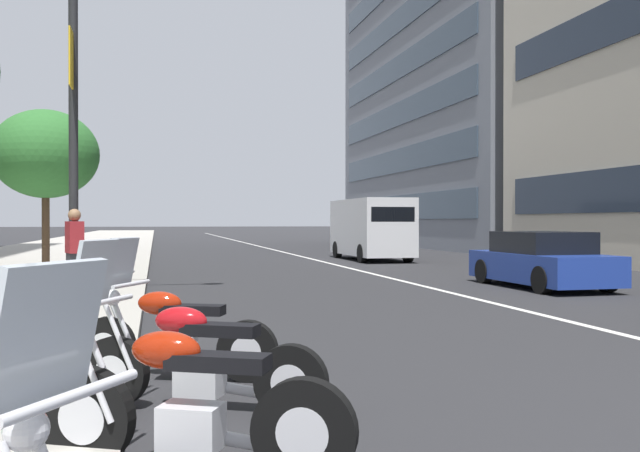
{
  "coord_description": "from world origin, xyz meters",
  "views": [
    {
      "loc": [
        -2.2,
        6.41,
        1.6
      ],
      "look_at": [
        11.45,
        3.15,
        1.5
      ],
      "focal_mm": 38.75,
      "sensor_mm": 36.0,
      "label": 1
    }
  ],
  "objects_px": {
    "motorcycle_mid_row": "(195,361)",
    "street_tree_mid_sidewalk": "(46,154)",
    "street_lamp_with_banners": "(93,35)",
    "pedestrian_on_plaza": "(75,254)",
    "delivery_van_ahead": "(371,228)",
    "car_mid_block_traffic": "(542,261)",
    "motorcycle_by_sign_pole": "(174,339)",
    "motorcycle_second_in_row": "(186,405)"
  },
  "relations": [
    {
      "from": "motorcycle_second_in_row",
      "to": "motorcycle_by_sign_pole",
      "type": "height_order",
      "value": "motorcycle_second_in_row"
    },
    {
      "from": "motorcycle_by_sign_pole",
      "to": "car_mid_block_traffic",
      "type": "xyz_separation_m",
      "value": [
        7.78,
        -8.89,
        0.23
      ]
    },
    {
      "from": "motorcycle_mid_row",
      "to": "street_tree_mid_sidewalk",
      "type": "height_order",
      "value": "street_tree_mid_sidewalk"
    },
    {
      "from": "motorcycle_second_in_row",
      "to": "delivery_van_ahead",
      "type": "xyz_separation_m",
      "value": [
        22.7,
        -8.44,
        0.89
      ]
    },
    {
      "from": "street_tree_mid_sidewalk",
      "to": "pedestrian_on_plaza",
      "type": "xyz_separation_m",
      "value": [
        -7.93,
        -1.66,
        -2.55
      ]
    },
    {
      "from": "motorcycle_by_sign_pole",
      "to": "car_mid_block_traffic",
      "type": "distance_m",
      "value": 11.82
    },
    {
      "from": "car_mid_block_traffic",
      "to": "motorcycle_mid_row",
      "type": "bearing_deg",
      "value": 135.52
    },
    {
      "from": "motorcycle_mid_row",
      "to": "delivery_van_ahead",
      "type": "distance_m",
      "value": 22.86
    },
    {
      "from": "street_lamp_with_banners",
      "to": "pedestrian_on_plaza",
      "type": "bearing_deg",
      "value": 159.75
    },
    {
      "from": "delivery_van_ahead",
      "to": "street_lamp_with_banners",
      "type": "height_order",
      "value": "street_lamp_with_banners"
    },
    {
      "from": "motorcycle_second_in_row",
      "to": "street_lamp_with_banners",
      "type": "height_order",
      "value": "street_lamp_with_banners"
    },
    {
      "from": "motorcycle_mid_row",
      "to": "motorcycle_by_sign_pole",
      "type": "bearing_deg",
      "value": -56.66
    },
    {
      "from": "motorcycle_mid_row",
      "to": "motorcycle_by_sign_pole",
      "type": "height_order",
      "value": "motorcycle_mid_row"
    },
    {
      "from": "motorcycle_by_sign_pole",
      "to": "street_tree_mid_sidewalk",
      "type": "bearing_deg",
      "value": -54.5
    },
    {
      "from": "motorcycle_second_in_row",
      "to": "pedestrian_on_plaza",
      "type": "xyz_separation_m",
      "value": [
        9.11,
        1.65,
        0.56
      ]
    },
    {
      "from": "street_tree_mid_sidewalk",
      "to": "pedestrian_on_plaza",
      "type": "relative_size",
      "value": 2.8
    },
    {
      "from": "motorcycle_mid_row",
      "to": "car_mid_block_traffic",
      "type": "relative_size",
      "value": 0.48
    },
    {
      "from": "car_mid_block_traffic",
      "to": "street_tree_mid_sidewalk",
      "type": "height_order",
      "value": "street_tree_mid_sidewalk"
    },
    {
      "from": "car_mid_block_traffic",
      "to": "pedestrian_on_plaza",
      "type": "xyz_separation_m",
      "value": [
        -1.41,
        10.53,
        0.36
      ]
    },
    {
      "from": "car_mid_block_traffic",
      "to": "street_lamp_with_banners",
      "type": "bearing_deg",
      "value": 93.05
    },
    {
      "from": "motorcycle_second_in_row",
      "to": "motorcycle_mid_row",
      "type": "bearing_deg",
      "value": -69.63
    },
    {
      "from": "street_lamp_with_banners",
      "to": "delivery_van_ahead",
      "type": "bearing_deg",
      "value": -37.39
    },
    {
      "from": "motorcycle_mid_row",
      "to": "pedestrian_on_plaza",
      "type": "distance_m",
      "value": 7.91
    },
    {
      "from": "motorcycle_second_in_row",
      "to": "pedestrian_on_plaza",
      "type": "relative_size",
      "value": 1.16
    },
    {
      "from": "motorcycle_second_in_row",
      "to": "motorcycle_mid_row",
      "type": "relative_size",
      "value": 0.98
    },
    {
      "from": "car_mid_block_traffic",
      "to": "delivery_van_ahead",
      "type": "xyz_separation_m",
      "value": [
        12.19,
        0.44,
        0.7
      ]
    },
    {
      "from": "delivery_van_ahead",
      "to": "street_tree_mid_sidewalk",
      "type": "height_order",
      "value": "street_tree_mid_sidewalk"
    },
    {
      "from": "car_mid_block_traffic",
      "to": "street_tree_mid_sidewalk",
      "type": "bearing_deg",
      "value": 61.27
    },
    {
      "from": "street_lamp_with_banners",
      "to": "pedestrian_on_plaza",
      "type": "relative_size",
      "value": 5.11
    },
    {
      "from": "delivery_van_ahead",
      "to": "street_tree_mid_sidewalk",
      "type": "bearing_deg",
      "value": 115.74
    },
    {
      "from": "motorcycle_by_sign_pole",
      "to": "street_lamp_with_banners",
      "type": "bearing_deg",
      "value": -56.68
    },
    {
      "from": "delivery_van_ahead",
      "to": "street_tree_mid_sidewalk",
      "type": "distance_m",
      "value": 13.23
    },
    {
      "from": "street_tree_mid_sidewalk",
      "to": "motorcycle_mid_row",
      "type": "bearing_deg",
      "value": -167.57
    },
    {
      "from": "street_lamp_with_banners",
      "to": "street_tree_mid_sidewalk",
      "type": "distance_m",
      "value": 7.63
    },
    {
      "from": "motorcycle_mid_row",
      "to": "street_tree_mid_sidewalk",
      "type": "relative_size",
      "value": 0.43
    },
    {
      "from": "motorcycle_mid_row",
      "to": "street_lamp_with_banners",
      "type": "distance_m",
      "value": 9.85
    },
    {
      "from": "street_lamp_with_banners",
      "to": "car_mid_block_traffic",
      "type": "bearing_deg",
      "value": -86.38
    },
    {
      "from": "car_mid_block_traffic",
      "to": "pedestrian_on_plaza",
      "type": "height_order",
      "value": "pedestrian_on_plaza"
    },
    {
      "from": "motorcycle_second_in_row",
      "to": "street_tree_mid_sidewalk",
      "type": "xyz_separation_m",
      "value": [
        17.04,
        3.31,
        3.11
      ]
    },
    {
      "from": "delivery_van_ahead",
      "to": "pedestrian_on_plaza",
      "type": "xyz_separation_m",
      "value": [
        -13.6,
        10.09,
        -0.34
      ]
    },
    {
      "from": "motorcycle_by_sign_pole",
      "to": "street_lamp_with_banners",
      "type": "xyz_separation_m",
      "value": [
        7.13,
        1.36,
        4.86
      ]
    },
    {
      "from": "delivery_van_ahead",
      "to": "street_tree_mid_sidewalk",
      "type": "relative_size",
      "value": 1.17
    }
  ]
}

